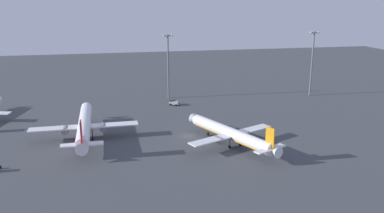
{
  "coord_description": "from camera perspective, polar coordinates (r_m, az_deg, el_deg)",
  "views": [
    {
      "loc": [
        -23.61,
        -118.96,
        43.37
      ],
      "look_at": [
        5.75,
        20.96,
        4.0
      ],
      "focal_mm": 37.17,
      "sensor_mm": 36.0,
      "label": 1
    }
  ],
  "objects": [
    {
      "name": "airplane_terminal_side",
      "position": [
        130.12,
        -15.18,
        -2.68
      ],
      "size": [
        33.6,
        43.24,
        11.11
      ],
      "rotation": [
        0.0,
        0.0,
        0.01
      ],
      "color": "white",
      "rests_on": "ground"
    },
    {
      "name": "ground_plane",
      "position": [
        128.8,
        -0.59,
        -4.28
      ],
      "size": [
        416.0,
        416.0,
        0.0
      ],
      "primitive_type": "plane",
      "color": "#424449"
    },
    {
      "name": "apron_light_east",
      "position": [
        174.36,
        -3.45,
        6.31
      ],
      "size": [
        4.8,
        0.9,
        28.1
      ],
      "color": "slate",
      "rests_on": "ground"
    },
    {
      "name": "cargo_loader",
      "position": [
        165.24,
        -2.58,
        0.59
      ],
      "size": [
        4.48,
        4.07,
        2.25
      ],
      "rotation": [
        0.0,
        0.0,
        0.92
      ],
      "color": "gray",
      "rests_on": "ground"
    },
    {
      "name": "apron_light_west",
      "position": [
        186.69,
        16.86,
        6.42
      ],
      "size": [
        4.8,
        0.9,
        28.98
      ],
      "color": "slate",
      "rests_on": "ground"
    },
    {
      "name": "airplane_taxiway_distant",
      "position": [
        120.2,
        5.63,
        -3.93
      ],
      "size": [
        28.89,
        36.57,
        9.92
      ],
      "rotation": [
        0.0,
        0.0,
        0.42
      ],
      "color": "white",
      "rests_on": "ground"
    }
  ]
}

